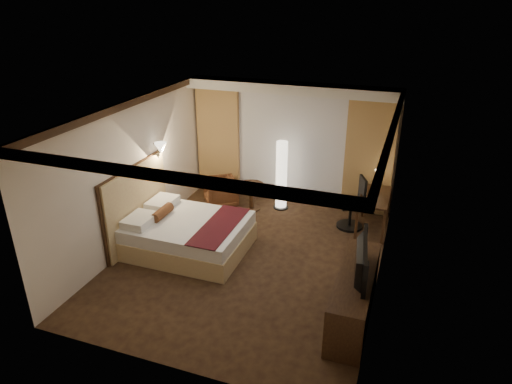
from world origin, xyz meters
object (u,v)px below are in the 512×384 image
(side_table, at_px, (251,197))
(office_chair, at_px, (351,203))
(bed, at_px, (189,235))
(floor_lamp, at_px, (281,175))
(television, at_px, (356,253))
(desk, at_px, (373,213))
(armchair, at_px, (220,191))
(dresser, at_px, (354,296))

(side_table, relative_size, office_chair, 0.55)
(bed, bearing_deg, floor_lamp, 64.61)
(bed, height_order, television, television)
(floor_lamp, bearing_deg, desk, -9.69)
(armchair, xyz_separation_m, floor_lamp, (1.32, 0.30, 0.43))
(bed, xyz_separation_m, armchair, (-0.24, 1.98, 0.04))
(bed, xyz_separation_m, floor_lamp, (1.08, 2.28, 0.47))
(side_table, xyz_separation_m, television, (2.63, -2.93, 0.80))
(bed, relative_size, desk, 1.82)
(armchair, xyz_separation_m, desk, (3.34, -0.04, 0.03))
(bed, height_order, office_chair, office_chair)
(floor_lamp, xyz_separation_m, office_chair, (1.58, -0.39, -0.23))
(dresser, distance_m, television, 0.72)
(bed, relative_size, floor_lamp, 1.35)
(office_chair, bearing_deg, television, -103.59)
(desk, bearing_deg, dresser, -89.00)
(armchair, distance_m, desk, 3.34)
(armchair, xyz_separation_m, television, (3.36, -2.90, 0.76))
(bed, bearing_deg, television, -16.48)
(desk, height_order, dresser, dresser)
(bed, xyz_separation_m, desk, (3.10, 1.94, 0.07))
(bed, distance_m, armchair, 1.99)
(dresser, height_order, television, television)
(side_table, bearing_deg, armchair, -177.66)
(desk, bearing_deg, bed, -148.01)
(office_chair, bearing_deg, armchair, 155.36)
(bed, height_order, armchair, armchair)
(bed, height_order, desk, desk)
(dresser, bearing_deg, bed, 163.67)
(bed, relative_size, side_table, 3.50)
(television, bearing_deg, floor_lamp, 25.14)
(dresser, bearing_deg, side_table, 132.24)
(armchair, height_order, dresser, dresser)
(office_chair, bearing_deg, desk, -16.32)
(armchair, height_order, desk, desk)
(bed, relative_size, armchair, 3.04)
(side_table, bearing_deg, bed, -103.70)
(desk, relative_size, television, 0.98)
(armchair, distance_m, television, 4.50)
(armchair, xyz_separation_m, office_chair, (2.90, -0.09, 0.20))
(bed, relative_size, television, 1.78)
(side_table, xyz_separation_m, dresser, (2.66, -2.93, 0.08))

